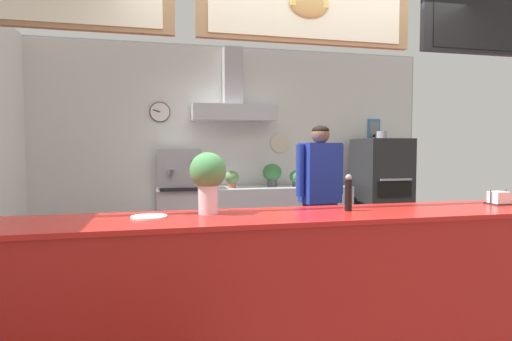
{
  "coord_description": "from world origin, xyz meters",
  "views": [
    {
      "loc": [
        -0.99,
        -2.86,
        1.42
      ],
      "look_at": [
        -0.15,
        0.81,
        1.22
      ],
      "focal_mm": 28.75,
      "sensor_mm": 36.0,
      "label": 1
    }
  ],
  "objects": [
    {
      "name": "potted_thyme",
      "position": [
        0.41,
        2.3,
        1.1
      ],
      "size": [
        0.25,
        0.25,
        0.3
      ],
      "color": "#4C4C51",
      "rests_on": "back_prep_counter"
    },
    {
      "name": "ground_plane",
      "position": [
        0.0,
        0.0,
        0.0
      ],
      "size": [
        6.42,
        6.42,
        0.0
      ],
      "primitive_type": "plane",
      "color": "#514C47"
    },
    {
      "name": "potted_oregano",
      "position": [
        1.24,
        2.27,
        1.05
      ],
      "size": [
        0.21,
        0.21,
        0.23
      ],
      "color": "#4C4C51",
      "rests_on": "back_prep_counter"
    },
    {
      "name": "pepper_grinder",
      "position": [
        0.23,
        -0.32,
        1.12
      ],
      "size": [
        0.05,
        0.05,
        0.25
      ],
      "color": "black",
      "rests_on": "service_counter"
    },
    {
      "name": "service_counter",
      "position": [
        0.0,
        -0.36,
        0.5
      ],
      "size": [
        4.43,
        0.63,
        1.0
      ],
      "color": "red",
      "rests_on": "ground_plane"
    },
    {
      "name": "potted_basil",
      "position": [
        -0.13,
        2.26,
        1.04
      ],
      "size": [
        0.18,
        0.18,
        0.21
      ],
      "color": "#9E563D",
      "rests_on": "back_prep_counter"
    },
    {
      "name": "napkin_holder",
      "position": [
        1.48,
        -0.27,
        1.04
      ],
      "size": [
        0.15,
        0.14,
        0.11
      ],
      "color": "#262628",
      "rests_on": "service_counter"
    },
    {
      "name": "espresso_machine",
      "position": [
        -0.79,
        2.25,
        1.17
      ],
      "size": [
        0.52,
        0.53,
        0.49
      ],
      "color": "#A3A5AD",
      "rests_on": "back_prep_counter"
    },
    {
      "name": "condiment_plate",
      "position": [
        -1.07,
        -0.3,
        1.01
      ],
      "size": [
        0.22,
        0.22,
        0.01
      ],
      "color": "white",
      "rests_on": "service_counter"
    },
    {
      "name": "shop_worker",
      "position": [
        0.52,
        0.9,
        0.89
      ],
      "size": [
        0.52,
        0.29,
        1.65
      ],
      "rotation": [
        0.0,
        0.0,
        3.34
      ],
      "color": "#232328",
      "rests_on": "ground_plane"
    },
    {
      "name": "pizza_oven",
      "position": [
        1.88,
        2.11,
        0.78
      ],
      "size": [
        0.61,
        0.7,
        1.65
      ],
      "color": "#232326",
      "rests_on": "ground_plane"
    },
    {
      "name": "back_prep_counter",
      "position": [
        0.18,
        2.28,
        0.46
      ],
      "size": [
        2.49,
        0.57,
        0.92
      ],
      "color": "silver",
      "rests_on": "ground_plane"
    },
    {
      "name": "potted_rosemary",
      "position": [
        0.73,
        2.24,
        1.04
      ],
      "size": [
        0.19,
        0.19,
        0.21
      ],
      "color": "#4C4C51",
      "rests_on": "back_prep_counter"
    },
    {
      "name": "basil_vase",
      "position": [
        -0.7,
        -0.23,
        1.23
      ],
      "size": [
        0.24,
        0.24,
        0.4
      ],
      "color": "silver",
      "rests_on": "service_counter"
    },
    {
      "name": "back_wall_assembly",
      "position": [
        -0.0,
        2.47,
        1.5
      ],
      "size": [
        5.33,
        2.93,
        2.78
      ],
      "color": "#9E9E99",
      "rests_on": "ground_plane"
    }
  ]
}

